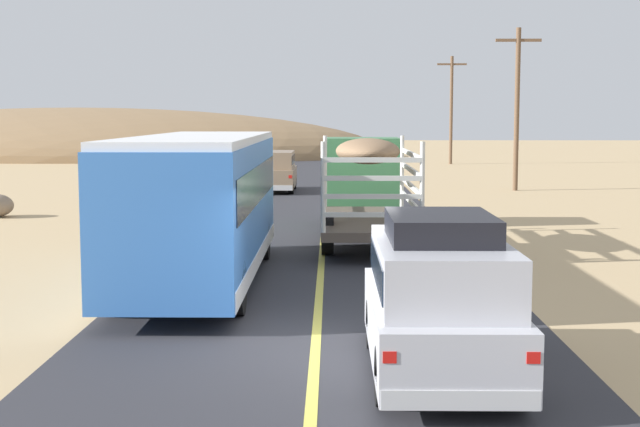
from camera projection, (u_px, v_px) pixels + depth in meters
ground_plane at (316, 342)px, 14.71m from camera, size 240.00×240.00×0.00m
road_surface at (316, 342)px, 14.71m from camera, size 8.00×120.00×0.02m
road_centre_line at (316, 341)px, 14.71m from camera, size 0.16×117.60×0.00m
suv_near at (439, 296)px, 12.66m from camera, size 1.90×4.62×2.29m
livestock_truck at (363, 176)px, 28.16m from camera, size 2.53×9.70×3.02m
bus at (201, 204)px, 19.68m from camera, size 2.54×10.00×3.21m
car_far at (275, 169)px, 43.51m from camera, size 1.90×4.62×1.93m
power_pole_mid at (517, 104)px, 44.00m from camera, size 2.20×0.24×7.86m
power_pole_far at (451, 106)px, 68.19m from camera, size 2.20×0.24×8.06m
distant_hill at (76, 156)px, 81.32m from camera, size 56.22×25.05×8.71m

